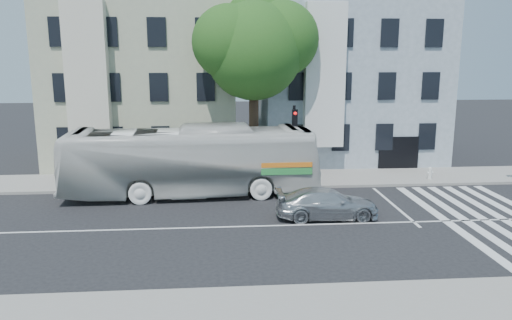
{
  "coord_description": "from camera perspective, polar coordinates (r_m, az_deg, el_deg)",
  "views": [
    {
      "loc": [
        -2.18,
        -20.51,
        7.27
      ],
      "look_at": [
        -0.34,
        2.56,
        2.4
      ],
      "focal_mm": 35.0,
      "sensor_mm": 36.0,
      "label": 1
    }
  ],
  "objects": [
    {
      "name": "street_tree",
      "position": [
        29.34,
        -0.18,
        12.98
      ],
      "size": [
        7.3,
        5.9,
        11.1
      ],
      "color": "#2D2116",
      "rests_on": "ground"
    },
    {
      "name": "sidewalk_far",
      "position": [
        29.49,
        -0.18,
        -2.24
      ],
      "size": [
        80.0,
        4.0,
        0.15
      ],
      "primitive_type": "cube",
      "color": "gray",
      "rests_on": "ground"
    },
    {
      "name": "ground",
      "position": [
        21.87,
        1.44,
        -7.54
      ],
      "size": [
        120.0,
        120.0,
        0.0
      ],
      "primitive_type": "plane",
      "color": "black",
      "rests_on": "ground"
    },
    {
      "name": "sidewalk_near",
      "position": [
        14.6,
        4.86,
        -17.69
      ],
      "size": [
        80.0,
        4.0,
        0.15
      ],
      "primitive_type": "cube",
      "color": "gray",
      "rests_on": "ground"
    },
    {
      "name": "fire_hydrant",
      "position": [
        30.95,
        19.25,
        -1.39
      ],
      "size": [
        0.41,
        0.23,
        0.72
      ],
      "rotation": [
        0.0,
        0.0,
        0.19
      ],
      "color": "silver",
      "rests_on": "sidewalk_far"
    },
    {
      "name": "hedge",
      "position": [
        27.7,
        -7.6,
        -2.37
      ],
      "size": [
        8.54,
        1.64,
        0.7
      ],
      "primitive_type": null,
      "rotation": [
        0.0,
        0.0,
        -0.09
      ],
      "color": "#21621F",
      "rests_on": "sidewalk_far"
    },
    {
      "name": "bus",
      "position": [
        26.31,
        -7.4,
        -0.11
      ],
      "size": [
        3.77,
        13.4,
        3.69
      ],
      "primitive_type": "imported",
      "rotation": [
        0.0,
        0.0,
        1.62
      ],
      "color": "silver",
      "rests_on": "ground"
    },
    {
      "name": "building_right",
      "position": [
        36.72,
        10.05,
        8.94
      ],
      "size": [
        12.0,
        10.0,
        11.0
      ],
      "primitive_type": "cube",
      "color": "#85939E",
      "rests_on": "ground"
    },
    {
      "name": "sedan",
      "position": [
        22.95,
        8.11,
        -4.94
      ],
      "size": [
        1.93,
        4.68,
        1.35
      ],
      "primitive_type": "imported",
      "rotation": [
        0.0,
        0.0,
        1.56
      ],
      "color": "#BABDC1",
      "rests_on": "ground"
    },
    {
      "name": "traffic_signal",
      "position": [
        27.12,
        4.38,
        2.77
      ],
      "size": [
        0.48,
        0.55,
        4.63
      ],
      "rotation": [
        0.0,
        0.0,
        -0.16
      ],
      "color": "black",
      "rests_on": "ground"
    },
    {
      "name": "building_left",
      "position": [
        35.88,
        -12.41,
        8.78
      ],
      "size": [
        12.0,
        10.0,
        11.0
      ],
      "primitive_type": "cube",
      "color": "#A1A68B",
      "rests_on": "ground"
    }
  ]
}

